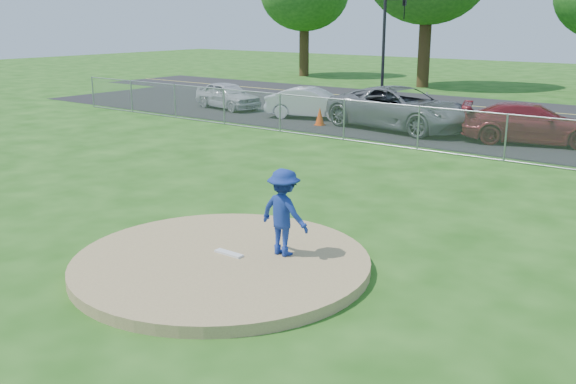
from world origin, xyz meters
name	(u,v)px	position (x,y,z in m)	size (l,w,h in m)	color
ground	(448,168)	(0.00, 10.00, 0.00)	(120.00, 120.00, 0.00)	#1A4B10
pitchers_mound	(222,263)	(0.00, 0.00, 0.10)	(5.40, 5.40, 0.20)	#987F53
pitching_rubber	(229,253)	(0.00, 0.20, 0.22)	(0.60, 0.15, 0.04)	white
chain_link_fence	(475,135)	(0.00, 12.00, 0.75)	(40.00, 0.06, 1.50)	gray
parking_lot	(518,137)	(0.00, 16.50, 0.01)	(50.00, 8.00, 0.01)	black
street	(571,114)	(0.00, 24.00, 0.00)	(60.00, 7.00, 0.01)	black
traffic_signal_left	(388,38)	(-8.76, 22.00, 3.36)	(1.28, 0.20, 5.60)	black
pitcher	(284,212)	(0.79, 0.83, 1.00)	(1.04, 0.60, 1.61)	navy
traffic_cone	(320,116)	(-7.62, 14.24, 0.39)	(0.39, 0.39, 0.76)	#FA4B0D
parked_car_silver	(228,95)	(-14.14, 15.66, 0.67)	(1.56, 3.88, 1.32)	silver
parked_car_white	(312,103)	(-8.98, 15.61, 0.69)	(1.44, 4.13, 1.36)	silver
parked_car_gray	(401,108)	(-4.46, 15.42, 0.86)	(2.83, 6.13, 1.70)	slate
parked_car_darkred	(532,124)	(0.72, 15.57, 0.72)	(1.99, 4.90, 1.42)	maroon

